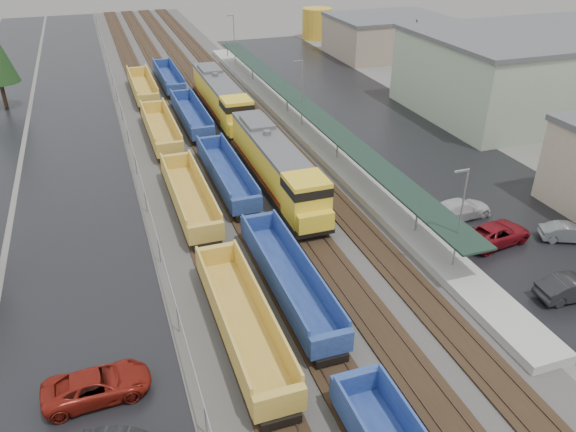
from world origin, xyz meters
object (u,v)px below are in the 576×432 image
Objects in this scene: parked_car_east_a at (573,288)px; locomotive_trail at (222,98)px; well_string_blue at (252,218)px; parked_car_east_b at (496,234)px; storage_tank at (317,23)px; parked_car_west_c at (97,385)px; well_string_yellow at (211,248)px; parked_car_east_c at (460,209)px; locomotive_lead at (277,166)px; parked_car_east_e at (568,233)px.

locomotive_trail is at bearing 21.33° from parked_car_east_a.
parked_car_east_b is (16.93, -7.78, -0.37)m from well_string_blue.
parked_car_west_c is (-44.21, -80.09, -2.01)m from storage_tank.
locomotive_trail is at bearing 75.24° from well_string_yellow.
parked_car_east_c is (-0.30, 4.26, 0.00)m from parked_car_east_b.
locomotive_lead reaches higher than well_string_yellow.
parked_car_west_c is 1.13× the size of parked_car_east_a.
well_string_blue is at bearing 91.36° from parked_car_east_e.
well_string_yellow is 17.90× the size of storage_tank.
parked_car_west_c is 30.71m from parked_car_east_c.
parked_car_east_e is (5.69, -5.79, -0.11)m from parked_car_east_c.
parked_car_east_b is (-0.34, 7.36, -0.02)m from parked_car_east_a.
storage_tank reaches higher than locomotive_trail.
storage_tank is 82.78m from parked_car_east_a.
well_string_blue is 20.73× the size of parked_car_east_a.
parked_car_east_e is (18.31, -36.30, -1.79)m from locomotive_trail.
locomotive_lead is 18.96m from parked_car_east_b.
parked_car_east_b is (29.25, 6.00, 0.02)m from parked_car_west_c.
parked_car_east_a is 0.89× the size of parked_car_east_c.
storage_tank is 91.50m from parked_car_west_c.
locomotive_trail is at bearing 81.57° from well_string_blue.
storage_tank is 71.51m from parked_car_east_c.
parked_car_west_c is at bearing 121.36° from parked_car_east_e.
well_string_yellow is 13.32m from parked_car_west_c.
locomotive_trail reaches higher than well_string_yellow.
locomotive_lead is 4.22× the size of parked_car_east_a.
locomotive_trail is 48.21m from storage_tank.
well_string_yellow is at bearing 101.31° from parked_car_east_e.
parked_car_west_c is at bearing 91.21° from parked_car_east_a.
parked_car_west_c is (-8.32, -10.39, -0.44)m from well_string_yellow.
well_string_blue reaches higher than parked_car_east_a.
parked_car_east_b is at bearing -11.87° from well_string_yellow.
locomotive_lead reaches higher than well_string_blue.
parked_car_east_b is (12.93, -34.77, -1.68)m from locomotive_trail.
locomotive_lead is 23.93m from parked_car_east_e.
parked_car_east_c is at bearing -4.33° from parked_car_east_b.
locomotive_trail is 3.77× the size of parked_car_east_c.
well_string_yellow reaches higher than parked_car_east_c.
well_string_yellow is 18.14× the size of parked_car_west_c.
storage_tank is at bearing 65.19° from locomotive_lead.
well_string_yellow reaches higher than parked_car_east_a.
well_string_blue is 18.49m from parked_car_west_c.
parked_car_west_c is at bearing 106.03° from parked_car_east_c.
locomotive_trail is 40.70m from parked_car_east_e.
parked_car_west_c is at bearing -131.81° from well_string_blue.
locomotive_lead reaches higher than parked_car_west_c.
well_string_yellow is (-8.00, -9.37, -1.27)m from locomotive_lead.
well_string_yellow is at bearing -104.76° from locomotive_trail.
parked_car_west_c is at bearing -111.82° from locomotive_trail.
parked_car_west_c is (-16.32, -40.76, -1.71)m from locomotive_trail.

